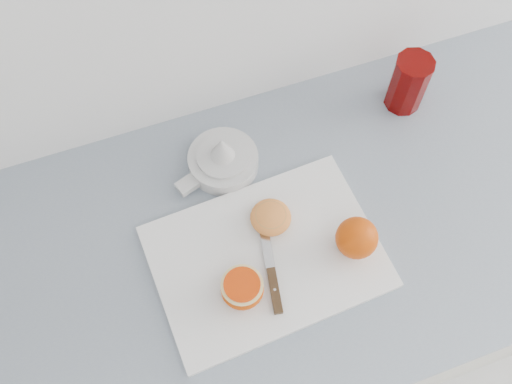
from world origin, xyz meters
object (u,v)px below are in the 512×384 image
(cutting_board, at_px, (266,256))
(red_tumbler, at_px, (408,85))
(counter, at_px, (315,286))
(half_orange, at_px, (242,288))
(citrus_juicer, at_px, (222,159))

(cutting_board, relative_size, red_tumbler, 3.19)
(counter, height_order, cutting_board, cutting_board)
(half_orange, xyz_separation_m, red_tumbler, (0.44, 0.27, 0.02))
(half_orange, xyz_separation_m, citrus_juicer, (0.05, 0.25, -0.01))
(cutting_board, bearing_deg, counter, 14.88)
(citrus_juicer, xyz_separation_m, red_tumbler, (0.39, 0.02, 0.03))
(half_orange, relative_size, red_tumbler, 0.59)
(cutting_board, relative_size, half_orange, 5.38)
(counter, relative_size, half_orange, 31.84)
(citrus_juicer, bearing_deg, counter, -44.04)
(half_orange, bearing_deg, cutting_board, 38.76)
(cutting_board, distance_m, red_tumbler, 0.44)
(counter, bearing_deg, cutting_board, -165.12)
(counter, distance_m, citrus_juicer, 0.52)
(cutting_board, bearing_deg, half_orange, -141.24)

